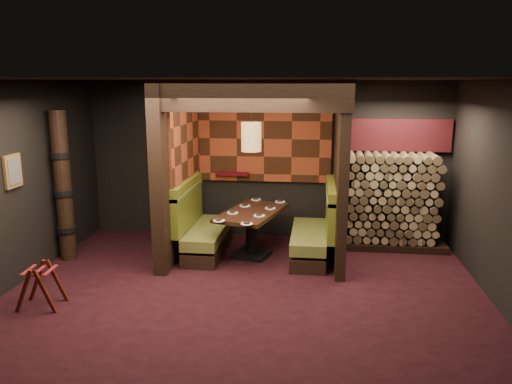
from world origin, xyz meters
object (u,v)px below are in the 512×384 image
object	(u,v)px
luggage_rack	(41,284)
firewood_stack	(396,201)
booth_bench_right	(315,234)
pendant_lamp	(251,137)
dining_table	(252,225)
booth_bench_left	(202,230)
totem_column	(63,187)

from	to	relation	value
luggage_rack	firewood_stack	bearing A→B (deg)	31.65
booth_bench_right	pendant_lamp	world-z (taller)	pendant_lamp
dining_table	firewood_stack	size ratio (longest dim) A/B	0.93
booth_bench_left	totem_column	distance (m)	2.30
luggage_rack	firewood_stack	world-z (taller)	firewood_stack
pendant_lamp	totem_column	distance (m)	3.08
booth_bench_right	luggage_rack	xyz separation A→B (m)	(-3.46, -2.27, -0.10)
totem_column	firewood_stack	distance (m)	5.49
booth_bench_right	dining_table	xyz separation A→B (m)	(-1.04, -0.05, 0.13)
booth_bench_left	luggage_rack	size ratio (longest dim) A/B	2.65
pendant_lamp	booth_bench_right	bearing A→B (deg)	5.42
booth_bench_left	dining_table	bearing A→B (deg)	-3.24
firewood_stack	totem_column	bearing A→B (deg)	-166.81
booth_bench_left	totem_column	bearing A→B (deg)	-165.25
booth_bench_right	luggage_rack	bearing A→B (deg)	-146.76
luggage_rack	totem_column	world-z (taller)	totem_column
booth_bench_left	firewood_stack	bearing A→B (deg)	12.17
booth_bench_left	firewood_stack	xyz separation A→B (m)	(3.25, 0.70, 0.42)
booth_bench_right	firewood_stack	world-z (taller)	firewood_stack
totem_column	firewood_stack	xyz separation A→B (m)	(5.33, 1.25, -0.37)
firewood_stack	luggage_rack	bearing A→B (deg)	-148.35
booth_bench_left	pendant_lamp	world-z (taller)	pendant_lamp
dining_table	pendant_lamp	xyz separation A→B (m)	(0.00, -0.05, 1.44)
booth_bench_left	dining_table	world-z (taller)	booth_bench_left
booth_bench_right	booth_bench_left	bearing A→B (deg)	180.00
pendant_lamp	firewood_stack	size ratio (longest dim) A/B	0.64
booth_bench_left	booth_bench_right	bearing A→B (deg)	0.00
firewood_stack	booth_bench_left	bearing A→B (deg)	-167.83
luggage_rack	pendant_lamp	bearing A→B (deg)	41.84
dining_table	totem_column	size ratio (longest dim) A/B	0.67
booth_bench_right	pendant_lamp	distance (m)	1.89
booth_bench_left	firewood_stack	size ratio (longest dim) A/B	0.92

